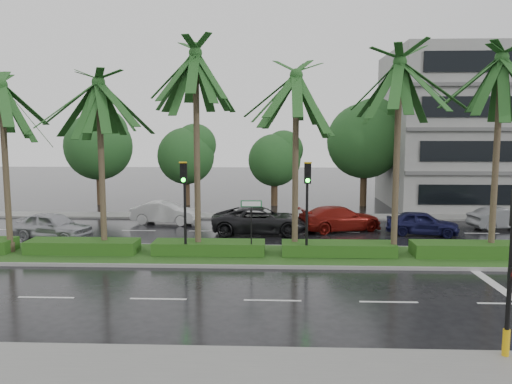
{
  "coord_description": "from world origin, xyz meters",
  "views": [
    {
      "loc": [
        0.08,
        -21.73,
        5.83
      ],
      "look_at": [
        -0.83,
        1.5,
        3.01
      ],
      "focal_mm": 35.0,
      "sensor_mm": 36.0,
      "label": 1
    }
  ],
  "objects_px": {
    "car_darkgrey": "(260,220)",
    "car_blue": "(422,223)",
    "signal_median_left": "(184,195)",
    "street_sign": "(251,214)",
    "car_white": "(166,213)",
    "car_red": "(340,218)",
    "car_silver": "(53,226)",
    "car_grey": "(502,218)"
  },
  "relations": [
    {
      "from": "car_darkgrey",
      "to": "car_blue",
      "type": "distance_m",
      "value": 9.18
    },
    {
      "from": "signal_median_left",
      "to": "street_sign",
      "type": "height_order",
      "value": "signal_median_left"
    },
    {
      "from": "car_white",
      "to": "car_red",
      "type": "distance_m",
      "value": 10.95
    },
    {
      "from": "car_silver",
      "to": "car_darkgrey",
      "type": "bearing_deg",
      "value": -63.04
    },
    {
      "from": "signal_median_left",
      "to": "car_white",
      "type": "xyz_separation_m",
      "value": [
        -2.9,
        9.04,
        -2.29
      ]
    },
    {
      "from": "car_darkgrey",
      "to": "car_blue",
      "type": "height_order",
      "value": "car_darkgrey"
    },
    {
      "from": "signal_median_left",
      "to": "car_grey",
      "type": "height_order",
      "value": "signal_median_left"
    },
    {
      "from": "signal_median_left",
      "to": "car_blue",
      "type": "bearing_deg",
      "value": 26.35
    },
    {
      "from": "street_sign",
      "to": "car_red",
      "type": "xyz_separation_m",
      "value": [
        4.9,
        7.02,
        -1.4
      ]
    },
    {
      "from": "car_white",
      "to": "car_blue",
      "type": "distance_m",
      "value": 15.57
    },
    {
      "from": "street_sign",
      "to": "car_darkgrey",
      "type": "height_order",
      "value": "street_sign"
    },
    {
      "from": "car_white",
      "to": "car_darkgrey",
      "type": "xyz_separation_m",
      "value": [
        6.12,
        -2.86,
        0.06
      ]
    },
    {
      "from": "signal_median_left",
      "to": "car_silver",
      "type": "distance_m",
      "value": 9.23
    },
    {
      "from": "car_red",
      "to": "car_blue",
      "type": "bearing_deg",
      "value": -122.94
    },
    {
      "from": "car_grey",
      "to": "street_sign",
      "type": "bearing_deg",
      "value": 106.47
    },
    {
      "from": "car_blue",
      "to": "car_grey",
      "type": "distance_m",
      "value": 5.66
    },
    {
      "from": "car_silver",
      "to": "car_darkgrey",
      "type": "relative_size",
      "value": 0.8
    },
    {
      "from": "street_sign",
      "to": "car_darkgrey",
      "type": "xyz_separation_m",
      "value": [
        0.22,
        6.0,
        -1.36
      ]
    },
    {
      "from": "signal_median_left",
      "to": "car_darkgrey",
      "type": "bearing_deg",
      "value": 62.48
    },
    {
      "from": "car_red",
      "to": "car_grey",
      "type": "bearing_deg",
      "value": -104.8
    },
    {
      "from": "car_white",
      "to": "car_blue",
      "type": "bearing_deg",
      "value": -92.61
    },
    {
      "from": "car_red",
      "to": "car_silver",
      "type": "bearing_deg",
      "value": 81.38
    },
    {
      "from": "signal_median_left",
      "to": "car_white",
      "type": "bearing_deg",
      "value": 107.76
    },
    {
      "from": "car_silver",
      "to": "car_darkgrey",
      "type": "distance_m",
      "value": 11.38
    },
    {
      "from": "street_sign",
      "to": "car_darkgrey",
      "type": "distance_m",
      "value": 6.15
    },
    {
      "from": "signal_median_left",
      "to": "car_red",
      "type": "height_order",
      "value": "signal_median_left"
    },
    {
      "from": "car_blue",
      "to": "car_white",
      "type": "bearing_deg",
      "value": 91.01
    },
    {
      "from": "car_blue",
      "to": "car_grey",
      "type": "xyz_separation_m",
      "value": [
        5.33,
        1.9,
        -0.02
      ]
    },
    {
      "from": "car_blue",
      "to": "street_sign",
      "type": "bearing_deg",
      "value": 134.12
    },
    {
      "from": "car_white",
      "to": "car_blue",
      "type": "xyz_separation_m",
      "value": [
        15.3,
        -2.9,
        -0.03
      ]
    },
    {
      "from": "street_sign",
      "to": "car_silver",
      "type": "relative_size",
      "value": 0.59
    },
    {
      "from": "car_darkgrey",
      "to": "signal_median_left",
      "type": "bearing_deg",
      "value": 151.9
    },
    {
      "from": "car_darkgrey",
      "to": "street_sign",
      "type": "bearing_deg",
      "value": 177.32
    },
    {
      "from": "street_sign",
      "to": "car_red",
      "type": "height_order",
      "value": "street_sign"
    },
    {
      "from": "car_white",
      "to": "car_silver",
      "type": "bearing_deg",
      "value": 142.51
    },
    {
      "from": "car_red",
      "to": "car_grey",
      "type": "relative_size",
      "value": 1.26
    },
    {
      "from": "car_blue",
      "to": "car_silver",
      "type": "bearing_deg",
      "value": 107.53
    },
    {
      "from": "car_darkgrey",
      "to": "car_grey",
      "type": "xyz_separation_m",
      "value": [
        14.51,
        1.86,
        -0.11
      ]
    },
    {
      "from": "car_silver",
      "to": "car_white",
      "type": "height_order",
      "value": "car_silver"
    },
    {
      "from": "signal_median_left",
      "to": "car_blue",
      "type": "relative_size",
      "value": 1.09
    },
    {
      "from": "car_white",
      "to": "car_grey",
      "type": "bearing_deg",
      "value": -84.64
    },
    {
      "from": "street_sign",
      "to": "car_blue",
      "type": "relative_size",
      "value": 0.65
    }
  ]
}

